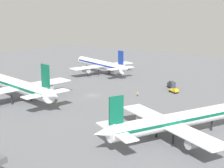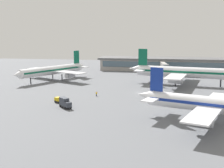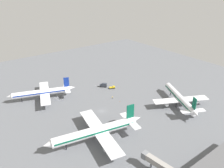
{
  "view_description": "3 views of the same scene",
  "coord_description": "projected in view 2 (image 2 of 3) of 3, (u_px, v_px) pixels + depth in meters",
  "views": [
    {
      "loc": [
        80.78,
        -104.04,
        34.74
      ],
      "look_at": [
        9.74,
        -0.06,
        6.07
      ],
      "focal_mm": 53.23,
      "sensor_mm": 36.0,
      "label": 1
    },
    {
      "loc": [
        -10.18,
        120.76,
        24.33
      ],
      "look_at": [
        7.73,
        20.05,
        6.8
      ],
      "focal_mm": 48.05,
      "sensor_mm": 36.0,
      "label": 2
    },
    {
      "loc": [
        -69.9,
        -103.41,
        76.74
      ],
      "look_at": [
        22.08,
        18.51,
        6.51
      ],
      "focal_mm": 35.79,
      "sensor_mm": 36.0,
      "label": 3
    }
  ],
  "objects": [
    {
      "name": "safety_cone_near_gate",
      "position": [
        97.0,
        92.0,
        123.28
      ],
      "size": [
        0.44,
        0.44,
        0.6
      ],
      "primitive_type": "cone",
      "color": "#EA590C",
      "rests_on": "ground"
    },
    {
      "name": "airplane_at_gate",
      "position": [
        53.0,
        70.0,
        154.6
      ],
      "size": [
        36.72,
        44.11,
        14.5
      ],
      "rotation": [
        0.0,
        0.0,
        1.1
      ],
      "color": "white",
      "rests_on": "ground"
    },
    {
      "name": "ground_crew_worker",
      "position": [
        96.0,
        94.0,
        116.32
      ],
      "size": [
        0.58,
        0.41,
        1.67
      ],
      "rotation": [
        0.0,
        0.0,
        1.49
      ],
      "color": "#1E2338",
      "rests_on": "ground"
    },
    {
      "name": "pushback_tractor",
      "position": [
        60.0,
        100.0,
        105.13
      ],
      "size": [
        4.77,
        3.79,
        1.9
      ],
      "rotation": [
        0.0,
        0.0,
        5.78
      ],
      "color": "black",
      "rests_on": "ground"
    },
    {
      "name": "terminal_building",
      "position": [
        167.0,
        64.0,
        196.0
      ],
      "size": [
        88.93,
        19.52,
        8.2
      ],
      "color": "#9E9993",
      "rests_on": "ground"
    },
    {
      "name": "ground",
      "position": [
        139.0,
        93.0,
        123.06
      ],
      "size": [
        288.0,
        288.0,
        0.0
      ],
      "primitive_type": "plane",
      "color": "slate"
    },
    {
      "name": "airplane_taxiing",
      "position": [
        217.0,
        105.0,
        80.0
      ],
      "size": [
        45.74,
        37.61,
        14.37
      ],
      "rotation": [
        0.0,
        0.0,
        2.81
      ],
      "color": "white",
      "rests_on": "ground"
    },
    {
      "name": "catering_truck",
      "position": [
        65.0,
        103.0,
        98.1
      ],
      "size": [
        5.3,
        5.3,
        3.3
      ],
      "rotation": [
        0.0,
        0.0,
        2.36
      ],
      "color": "black",
      "rests_on": "ground"
    },
    {
      "name": "airplane_distant",
      "position": [
        184.0,
        72.0,
        140.67
      ],
      "size": [
        54.21,
        44.03,
        16.6
      ],
      "rotation": [
        0.0,
        0.0,
        2.94
      ],
      "color": "white",
      "rests_on": "ground"
    },
    {
      "name": "jet_bridge",
      "position": [
        164.0,
        66.0,
        176.85
      ],
      "size": [
        5.37,
        20.07,
        6.74
      ],
      "rotation": [
        0.0,
        0.0,
        1.7
      ],
      "color": "#9E9993",
      "rests_on": "ground"
    }
  ]
}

